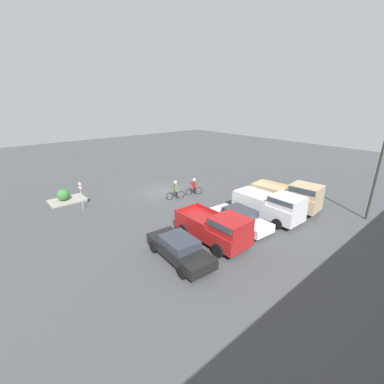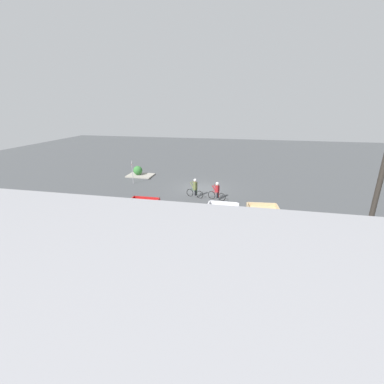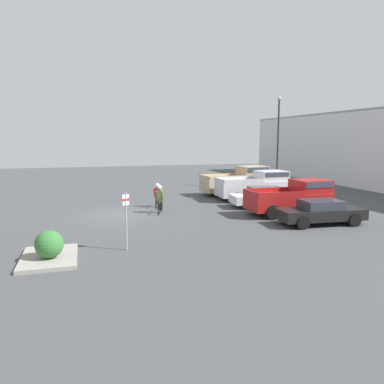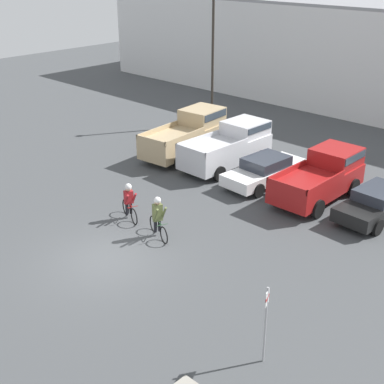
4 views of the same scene
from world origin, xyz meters
The scene contains 12 objects.
ground_plane centered at (0.00, 0.00, 0.00)m, with size 80.00×80.00×0.00m, color #424447.
pickup_truck_0 centered at (-5.62, 10.28, 1.17)m, with size 2.62×5.61×2.30m.
pickup_truck_1 centered at (-2.77, 10.40, 1.11)m, with size 2.35×5.26×2.15m.
sedan_0 centered at (0.02, 9.72, 0.69)m, with size 2.16×4.76×1.35m.
pickup_truck_2 centered at (2.82, 10.19, 1.09)m, with size 2.27×5.02×2.08m.
sedan_1 centered at (5.62, 10.08, 0.68)m, with size 2.11×4.70×1.32m.
cyclist_0 centered at (0.17, 2.47, 0.89)m, with size 1.65×0.67×1.75m.
cyclist_1 centered at (-1.84, 2.70, 0.85)m, with size 1.63×0.66×1.64m.
fire_lane_sign centered at (7.40, -0.39, 1.46)m, with size 0.13×0.29×2.42m.
lamppost centered at (-8.22, 15.11, 4.75)m, with size 0.36×0.36×8.27m.
curb_island centered at (7.81, -3.36, 0.07)m, with size 2.96×2.03×0.15m, color gray.
shrub centered at (8.08, -3.31, 0.67)m, with size 1.04×1.04×1.04m.
Camera 2 is at (-3.98, 23.90, 7.94)m, focal length 24.00 mm.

